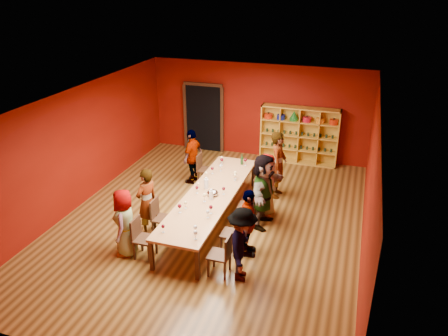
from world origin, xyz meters
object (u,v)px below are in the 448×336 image
at_px(chair_person_left_1, 159,215).
at_px(chair_person_right_1, 235,232).
at_px(person_right_2, 264,191).
at_px(chair_person_right_3, 256,195).
at_px(person_left_1, 147,202).
at_px(person_right_1, 248,223).
at_px(chair_person_left_0, 141,236).
at_px(chair_person_right_0, 223,253).
at_px(person_right_0, 242,245).
at_px(chair_person_right_2, 250,204).
at_px(shelving_unit, 299,132).
at_px(chair_person_left_4, 203,167).
at_px(spittoon_bowl, 213,193).
at_px(wine_bottle, 242,161).
at_px(chair_person_right_4, 265,177).
at_px(person_right_3, 266,185).
at_px(person_right_4, 278,165).
at_px(person_left_4, 193,156).
at_px(person_left_0, 125,223).
at_px(tasting_table, 211,195).

xyz_separation_m(chair_person_left_1, chair_person_right_1, (1.82, -0.12, 0.00)).
bearing_deg(person_right_2, chair_person_right_3, 35.69).
xyz_separation_m(person_left_1, person_right_1, (2.39, -0.12, -0.05)).
distance_m(chair_person_left_0, person_left_1, 0.97).
bearing_deg(chair_person_right_0, person_right_0, 0.00).
xyz_separation_m(person_right_2, chair_person_right_3, (-0.31, 0.52, -0.40)).
xyz_separation_m(chair_person_right_0, person_right_2, (0.31, 2.08, 0.40)).
bearing_deg(chair_person_right_2, chair_person_left_0, -131.98).
xyz_separation_m(chair_person_left_1, person_left_1, (-0.29, 0.00, 0.30)).
relative_size(shelving_unit, chair_person_left_4, 2.70).
height_order(person_right_1, spittoon_bowl, person_right_1).
xyz_separation_m(shelving_unit, wine_bottle, (-1.17, -2.43, -0.12)).
xyz_separation_m(chair_person_right_1, wine_bottle, (-0.68, 2.93, 0.37)).
xyz_separation_m(chair_person_right_4, wine_bottle, (-0.68, 0.07, 0.37)).
bearing_deg(chair_person_right_1, person_right_3, 82.17).
bearing_deg(wine_bottle, chair_person_right_2, -67.60).
bearing_deg(person_right_2, person_right_4, 4.50).
distance_m(person_right_1, wine_bottle, 3.08).
relative_size(chair_person_left_0, person_right_4, 0.49).
relative_size(chair_person_right_0, person_right_1, 0.59).
bearing_deg(person_left_4, person_right_2, 62.51).
xyz_separation_m(person_left_0, person_right_1, (2.45, 0.76, 0.01)).
bearing_deg(spittoon_bowl, person_left_1, -146.43).
height_order(chair_person_left_1, chair_person_right_0, same).
relative_size(chair_person_left_0, chair_person_right_3, 1.00).
distance_m(shelving_unit, spittoon_bowl, 4.59).
bearing_deg(person_left_1, chair_person_left_4, -165.56).
xyz_separation_m(chair_person_left_0, person_left_1, (-0.29, 0.88, 0.30)).
bearing_deg(chair_person_left_1, chair_person_left_0, -90.00).
xyz_separation_m(person_right_1, wine_bottle, (-0.96, 2.93, 0.11)).
xyz_separation_m(chair_person_left_1, chair_person_right_2, (1.82, 1.14, 0.00)).
xyz_separation_m(shelving_unit, chair_person_left_1, (-2.31, -5.23, -0.49)).
distance_m(person_right_3, spittoon_bowl, 1.36).
bearing_deg(chair_person_right_3, chair_person_left_1, -137.51).
bearing_deg(person_left_4, person_right_1, 46.32).
relative_size(chair_person_right_0, person_right_3, 0.56).
bearing_deg(chair_person_right_0, chair_person_right_2, 90.00).
bearing_deg(chair_person_left_1, person_right_0, -23.03).
bearing_deg(person_left_1, chair_person_right_3, 148.61).
height_order(person_right_2, wine_bottle, person_right_2).
height_order(person_left_4, chair_person_right_0, person_left_4).
bearing_deg(person_right_1, person_right_3, -8.49).
bearing_deg(chair_person_left_4, chair_person_left_1, -90.00).
xyz_separation_m(chair_person_left_4, chair_person_right_2, (1.82, -1.68, 0.00)).
relative_size(person_left_0, wine_bottle, 5.07).
bearing_deg(tasting_table, wine_bottle, 83.19).
bearing_deg(chair_person_right_4, wine_bottle, 174.11).
bearing_deg(chair_person_right_3, spittoon_bowl, -135.48).
distance_m(tasting_table, person_right_2, 1.26).
bearing_deg(wine_bottle, spittoon_bowl, -94.47).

